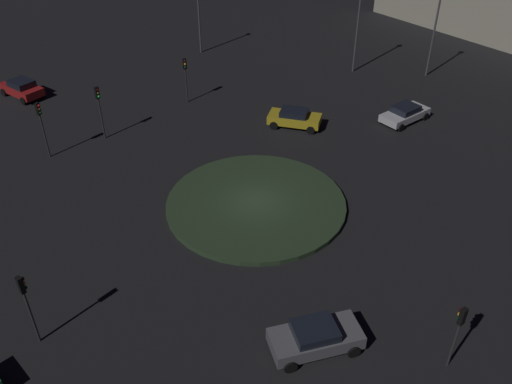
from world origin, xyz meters
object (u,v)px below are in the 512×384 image
traffic_light_north (459,326)px  car_red (22,88)px  traffic_light_southwest (185,72)px  traffic_light_south_near (41,119)px  car_grey (315,337)px  streetlamp_west_near (359,10)px  car_yellow (294,118)px  streetlamp_southwest (198,8)px  car_white (405,113)px  streetlamp_west (437,19)px  traffic_light_east (25,297)px  traffic_light_south (99,103)px

traffic_light_north → car_red: bearing=10.4°
traffic_light_southwest → traffic_light_south_near: bearing=-66.3°
car_grey → streetlamp_west_near: bearing=-117.2°
car_yellow → streetlamp_west_near: (-12.93, -3.12, 5.22)m
traffic_light_southwest → streetlamp_southwest: (-9.11, -8.25, 1.86)m
traffic_light_north → car_grey: bearing=45.5°
car_white → streetlamp_west: 11.57m
car_red → traffic_light_north: 41.75m
car_red → traffic_light_southwest: traffic_light_southwest is taller
car_grey → car_white: size_ratio=1.02×
traffic_light_southwest → traffic_light_east: bearing=-30.9°
traffic_light_north → streetlamp_southwest: (-19.39, -38.22, 2.06)m
streetlamp_west_near → car_yellow: bearing=13.6°
car_red → traffic_light_east: (13.04, 26.57, 2.16)m
car_grey → traffic_light_south: (-4.96, -24.71, 2.29)m
traffic_light_south_near → streetlamp_west_near: bearing=55.0°
traffic_light_east → car_grey: bearing=-48.4°
traffic_light_southwest → traffic_light_east: traffic_light_east is taller
traffic_light_south → streetlamp_west: size_ratio=0.54×
car_white → traffic_light_south_near: (23.04, -16.42, 2.39)m
car_white → streetlamp_southwest: streetlamp_southwest is taller
car_yellow → traffic_light_east: (25.36, 4.99, 2.22)m
traffic_light_southwest → traffic_light_east: (22.42, 14.84, 0.12)m
car_red → streetlamp_west_near: 31.70m
traffic_light_north → streetlamp_west: 34.89m
car_yellow → car_red: 24.85m
streetlamp_west → car_grey: bearing=20.1°
car_yellow → car_white: size_ratio=0.99×
car_white → streetlamp_southwest: 24.57m
traffic_light_south → traffic_light_north: bearing=-8.9°
car_white → car_red: (19.25, -27.71, 0.11)m
car_white → streetlamp_west: streetlamp_west is taller
car_red → traffic_light_southwest: 15.16m
car_yellow → streetlamp_southwest: streetlamp_southwest is taller
traffic_light_south → streetlamp_southwest: streetlamp_southwest is taller
traffic_light_east → streetlamp_west_near: streetlamp_west_near is taller
traffic_light_north → streetlamp_west_near: size_ratio=0.41×
car_red → car_yellow: bearing=-156.2°
traffic_light_south_near → streetlamp_southwest: size_ratio=0.59×
streetlamp_southwest → streetlamp_west: bearing=117.2°
traffic_light_south_near → streetlamp_west: size_ratio=0.54×
car_yellow → traffic_light_north: traffic_light_north is taller
traffic_light_southwest → streetlamp_west_near: bearing=92.7°
car_white → traffic_light_north: traffic_light_north is taller
car_white → streetlamp_west: (-9.98, -3.37, 4.78)m
streetlamp_west → streetlamp_west_near: 7.11m
traffic_light_north → streetlamp_west_near: streetlamp_west_near is taller
traffic_light_south_near → traffic_light_north: (-2.90, 30.42, -0.44)m
traffic_light_south_near → streetlamp_west_near: 30.07m
traffic_light_southwest → streetlamp_west: size_ratio=0.50×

